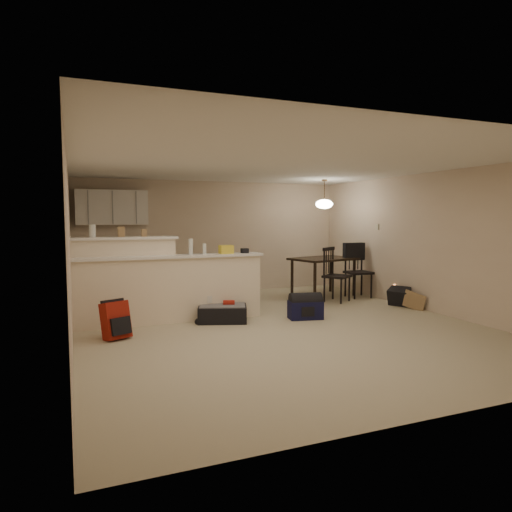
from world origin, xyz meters
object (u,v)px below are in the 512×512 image
dining_table (323,262)px  dining_chair_far (358,271)px  navy_duffel (305,310)px  suitcase (223,314)px  black_daypack (400,297)px  dining_chair_near (337,275)px  pendant_lamp (324,204)px  red_backpack (116,320)px

dining_table → dining_chair_far: bearing=-46.3°
dining_chair_far → navy_duffel: dining_chair_far is taller
dining_chair_far → suitcase: (-3.38, -1.09, -0.43)m
dining_table → black_daypack: size_ratio=3.87×
suitcase → dining_chair_near: bearing=36.0°
dining_table → dining_chair_far: dining_chair_far is taller
dining_chair_far → dining_chair_near: bearing=-156.9°
pendant_lamp → dining_chair_near: (-0.06, -0.65, -1.44)m
dining_chair_near → navy_duffel: bearing=-171.6°
black_daypack → pendant_lamp: bearing=-0.2°
dining_chair_near → suitcase: dining_chair_near is taller
dining_chair_near → dining_chair_far: (0.69, 0.26, 0.02)m
dining_chair_far → navy_duffel: size_ratio=2.04×
red_backpack → navy_duffel: 3.07m
red_backpack → dining_chair_far: bearing=-6.9°
red_backpack → black_daypack: size_ratio=1.34×
red_backpack → navy_duffel: (3.06, 0.12, -0.11)m
dining_chair_near → black_daypack: dining_chair_near is taller
red_backpack → navy_duffel: red_backpack is taller
dining_chair_far → dining_table: bearing=150.1°
dining_chair_far → navy_duffel: bearing=-142.4°
navy_duffel → black_daypack: bearing=19.8°
navy_duffel → black_daypack: black_daypack is taller
red_backpack → navy_duffel: size_ratio=0.94×
dining_table → pendant_lamp: (0.00, 0.00, 1.26)m
pendant_lamp → red_backpack: 5.17m
dining_chair_near → dining_chair_far: bearing=-12.0°
navy_duffel → dining_chair_far: bearing=46.5°
dining_chair_near → black_daypack: size_ratio=2.81×
suitcase → dining_table: bearing=47.2°
pendant_lamp → navy_duffel: pendant_lamp is taller
dining_chair_near → suitcase: bearing=164.8°
suitcase → red_backpack: 1.77m
dining_table → pendant_lamp: bearing=0.0°
pendant_lamp → red_backpack: pendant_lamp is taller
dining_table → dining_chair_far: size_ratio=1.33×
dining_table → suitcase: 3.19m
pendant_lamp → navy_duffel: size_ratio=1.12×
dining_chair_near → pendant_lamp: bearing=51.9°
dining_chair_near → suitcase: 2.85m
dining_chair_near → black_daypack: bearing=-75.9°
dining_chair_near → red_backpack: bearing=163.8°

